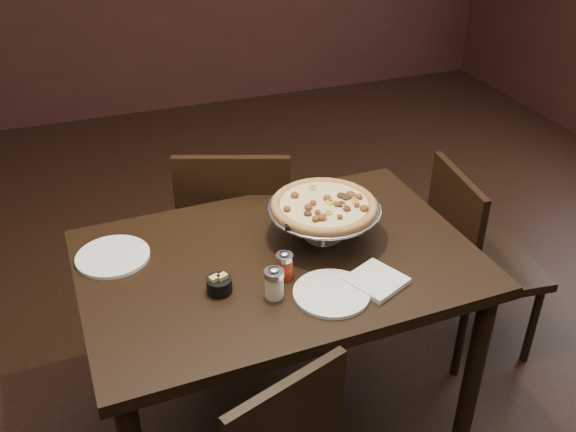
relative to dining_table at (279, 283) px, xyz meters
name	(u,v)px	position (x,y,z in m)	size (l,w,h in m)	color
room	(320,92)	(0.10, -0.07, 0.70)	(6.04, 7.04, 2.84)	black
dining_table	(279,283)	(0.00, 0.00, 0.00)	(1.33, 0.91, 0.81)	black
pizza_stand	(324,206)	(0.18, 0.06, 0.24)	(0.39, 0.39, 0.16)	#B5B4BC
parmesan_shaker	(274,283)	(-0.08, -0.19, 0.16)	(0.06, 0.06, 0.11)	beige
pepper_flake_shaker	(284,265)	(-0.02, -0.11, 0.15)	(0.06, 0.06, 0.10)	maroon
packet_caddy	(219,285)	(-0.23, -0.11, 0.13)	(0.08, 0.08, 0.06)	black
napkin_stack	(376,280)	(0.24, -0.23, 0.12)	(0.16, 0.16, 0.02)	white
plate_left	(113,256)	(-0.52, 0.19, 0.11)	(0.24, 0.24, 0.01)	white
plate_near	(332,293)	(0.09, -0.24, 0.11)	(0.24, 0.24, 0.01)	white
serving_spatula	(287,221)	(0.03, 0.02, 0.23)	(0.14, 0.14, 0.02)	#B5B4BC
chair_far	(237,235)	(0.01, 0.59, -0.18)	(0.58, 0.58, 0.97)	black
chair_side	(473,257)	(0.92, 0.16, -0.22)	(0.46, 0.46, 0.89)	black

